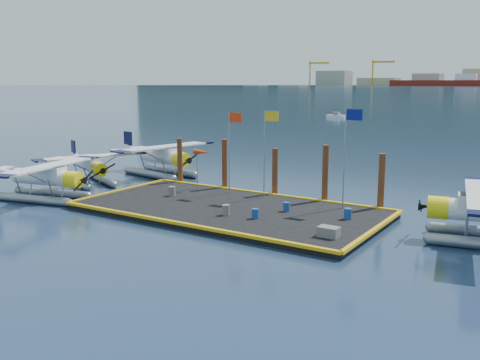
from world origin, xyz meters
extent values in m
plane|color=#162C43|center=(0.00, 0.00, 0.00)|extent=(4000.00, 4000.00, 0.00)
cube|color=black|center=(0.00, 0.00, 0.20)|extent=(20.00, 10.00, 0.40)
cube|color=#540C0C|center=(-180.00, 860.00, 4.00)|extent=(150.00, 22.00, 10.00)
cube|color=silver|center=(-140.00, 860.00, 13.00)|extent=(30.00, 16.00, 12.00)
cylinder|color=gold|center=(-420.00, 895.00, 22.00)|extent=(2.40, 2.40, 44.00)
cylinder|color=gold|center=(-300.00, 895.00, 22.00)|extent=(2.40, 2.40, 44.00)
cone|color=black|center=(-350.00, 1500.00, 0.00)|extent=(1400.00, 1400.00, 520.00)
cylinder|color=gray|center=(-14.08, -3.08, 0.31)|extent=(6.42, 2.02, 0.62)
cylinder|color=gray|center=(-13.58, -5.31, 0.31)|extent=(6.42, 2.02, 0.62)
cylinder|color=silver|center=(-13.63, -4.15, 1.71)|extent=(4.96, 2.17, 1.14)
cube|color=silver|center=(-13.02, -4.01, 2.08)|extent=(2.48, 1.61, 0.93)
cube|color=black|center=(-12.71, -3.95, 2.29)|extent=(1.66, 1.38, 0.57)
cylinder|color=yellow|center=(-10.99, -3.56, 1.71)|extent=(1.28, 1.40, 1.20)
cube|color=black|center=(-10.13, -3.37, 1.71)|extent=(0.57, 2.27, 1.17)
cube|color=silver|center=(-13.02, -4.01, 2.60)|extent=(3.56, 9.46, 0.12)
cube|color=black|center=(-13.99, 0.34, 2.60)|extent=(1.72, 1.25, 0.14)
cube|color=black|center=(-12.04, -8.37, 2.60)|extent=(1.72, 1.25, 0.14)
cylinder|color=gray|center=(-15.31, 3.04, 0.29)|extent=(5.76, 3.01, 0.59)
cylinder|color=gray|center=(-16.18, 1.08, 0.29)|extent=(5.76, 3.01, 0.59)
cylinder|color=silver|center=(-15.57, 1.98, 1.61)|extent=(4.58, 2.84, 1.07)
cube|color=silver|center=(-15.03, 1.74, 1.95)|extent=(2.40, 1.86, 0.88)
cube|color=black|center=(-14.76, 1.62, 2.15)|extent=(1.67, 1.49, 0.54)
cylinder|color=yellow|center=(-13.25, 0.94, 1.61)|extent=(1.35, 1.43, 1.13)
cube|color=black|center=(-12.49, 0.60, 1.61)|extent=(0.94, 2.01, 1.10)
cube|color=silver|center=(-15.03, 1.74, 2.44)|extent=(4.93, 8.62, 0.12)
cube|color=black|center=(-13.32, 5.57, 2.44)|extent=(1.70, 1.40, 0.13)
cube|color=black|center=(-16.75, -2.09, 2.44)|extent=(1.70, 1.40, 0.13)
cube|color=black|center=(-19.67, 3.82, 2.49)|extent=(1.03, 0.55, 1.66)
cube|color=silver|center=(-19.58, 3.78, 1.85)|extent=(2.16, 3.39, 0.10)
cylinder|color=gray|center=(-13.01, 9.47, 0.33)|extent=(6.90, 1.93, 0.67)
cylinder|color=gray|center=(-13.47, 7.06, 0.33)|extent=(6.90, 1.93, 0.67)
cylinder|color=silver|center=(-13.02, 8.22, 1.84)|extent=(5.31, 2.16, 1.22)
cube|color=silver|center=(-12.37, 8.10, 2.23)|extent=(2.63, 1.66, 1.00)
cube|color=black|center=(-12.04, 8.04, 2.45)|extent=(1.75, 1.44, 0.61)
cylinder|color=yellow|center=(-10.18, 7.69, 1.84)|extent=(1.33, 1.47, 1.29)
cube|color=black|center=(-9.25, 7.51, 1.84)|extent=(0.52, 2.45, 1.25)
cube|color=silver|center=(-12.37, 8.10, 2.78)|extent=(3.50, 10.15, 0.13)
cube|color=black|center=(-11.48, 12.80, 2.78)|extent=(1.83, 1.29, 0.14)
cube|color=black|center=(-13.25, 3.40, 2.78)|extent=(1.83, 1.29, 0.14)
cube|color=black|center=(-18.05, 9.17, 2.84)|extent=(1.23, 0.36, 1.89)
cube|color=silver|center=(-17.94, 9.15, 2.11)|extent=(1.69, 3.90, 0.11)
cube|color=black|center=(14.84, 1.70, 2.39)|extent=(1.71, 1.41, 0.60)
cylinder|color=yellow|center=(13.03, 1.35, 1.79)|extent=(1.30, 1.44, 1.26)
cube|color=black|center=(12.12, 1.18, 1.79)|extent=(0.52, 2.38, 1.22)
cube|color=black|center=(14.27, 6.35, 2.71)|extent=(1.78, 1.27, 0.14)
cylinder|color=slate|center=(-5.45, 0.70, 0.74)|extent=(0.49, 0.49, 0.69)
cylinder|color=navy|center=(3.03, -1.59, 0.70)|extent=(0.43, 0.43, 0.61)
cylinder|color=navy|center=(3.77, 1.04, 0.70)|extent=(0.42, 0.42, 0.59)
cylinder|color=slate|center=(1.05, -1.86, 0.73)|extent=(0.47, 0.47, 0.66)
cylinder|color=navy|center=(7.82, 1.34, 0.73)|extent=(0.47, 0.47, 0.66)
cube|color=slate|center=(8.36, -2.78, 0.68)|extent=(1.11, 0.74, 0.56)
cylinder|color=gray|center=(-2.50, 3.80, 3.40)|extent=(0.08, 0.08, 6.00)
cube|color=red|center=(-1.95, 3.80, 6.05)|extent=(1.10, 0.03, 0.70)
cylinder|color=gray|center=(0.50, 3.80, 3.50)|extent=(0.08, 0.08, 6.20)
cube|color=gold|center=(1.05, 3.80, 6.25)|extent=(1.10, 0.03, 0.70)
cylinder|color=gray|center=(6.50, 3.80, 3.65)|extent=(0.08, 0.08, 6.50)
cube|color=navy|center=(7.05, 3.80, 6.55)|extent=(1.10, 0.03, 0.70)
cylinder|color=gray|center=(-5.50, 3.80, 1.90)|extent=(0.07, 0.07, 3.00)
cone|color=red|center=(-5.00, 3.80, 3.30)|extent=(1.40, 0.44, 0.44)
cylinder|color=#472414|center=(-8.50, 5.40, 2.00)|extent=(0.44, 0.44, 4.00)
cylinder|color=#472414|center=(-4.00, 5.40, 2.10)|extent=(0.44, 0.44, 4.20)
cylinder|color=#472414|center=(0.50, 5.40, 1.90)|extent=(0.44, 0.44, 3.80)
cylinder|color=#472414|center=(4.50, 5.40, 2.15)|extent=(0.44, 0.44, 4.30)
cylinder|color=#472414|center=(8.50, 5.40, 2.00)|extent=(0.44, 0.44, 4.00)
camera|label=1|loc=(19.35, -28.67, 8.69)|focal=40.00mm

